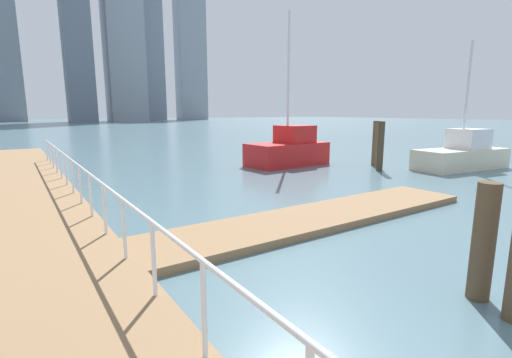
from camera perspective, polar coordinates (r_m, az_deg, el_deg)
name	(u,v)px	position (r m, az deg, el deg)	size (l,w,h in m)	color
ground_plane	(122,168)	(20.06, -20.32, 1.57)	(300.00, 300.00, 0.00)	slate
floating_dock	(313,218)	(9.86, 8.92, -6.07)	(10.78, 2.00, 0.18)	#93704C
boardwalk_railing	(103,194)	(7.99, -22.86, -2.25)	(0.06, 27.87, 1.08)	white
dock_piling_0	(483,242)	(6.60, 32.12, -8.38)	(0.33, 0.33, 1.85)	brown
dock_piling_1	(375,143)	(20.69, 18.20, 5.33)	(0.31, 0.31, 2.42)	brown
dock_piling_3	(381,146)	(18.93, 18.98, 4.87)	(0.31, 0.31, 2.43)	#473826
moored_boat_0	(289,150)	(20.01, 5.14, 4.59)	(4.59, 2.41, 7.98)	red
moored_boat_2	(462,155)	(21.37, 29.63, 3.35)	(5.43, 2.55, 6.28)	beige
skyline_tower_6	(190,49)	(145.05, -10.27, 19.39)	(10.44, 6.31, 51.49)	#8C939E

